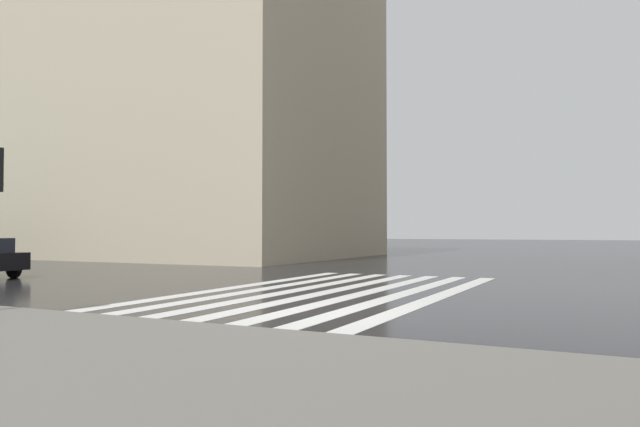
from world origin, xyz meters
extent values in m
plane|color=black|center=(0.00, 0.00, 0.00)|extent=(220.00, 220.00, 0.00)
cube|color=silver|center=(4.00, -1.40, 0.00)|extent=(13.00, 0.50, 0.01)
cube|color=silver|center=(4.00, -0.40, 0.00)|extent=(13.00, 0.50, 0.01)
cube|color=silver|center=(4.00, 0.60, 0.00)|extent=(13.00, 0.50, 0.01)
cube|color=silver|center=(4.00, 1.60, 0.00)|extent=(13.00, 0.50, 0.01)
cube|color=silver|center=(4.00, 2.60, 0.00)|extent=(13.00, 0.50, 0.01)
cube|color=silver|center=(4.00, 3.60, 0.00)|extent=(13.00, 0.50, 0.01)
cube|color=silver|center=(4.00, 4.60, 0.00)|extent=(13.00, 0.50, 0.01)
cube|color=beige|center=(20.93, 24.09, 9.76)|extent=(16.86, 29.95, 19.52)
cylinder|color=black|center=(3.33, 13.76, 0.31)|extent=(0.20, 0.62, 0.62)
camera|label=1|loc=(-11.10, -5.41, 1.66)|focal=33.81mm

